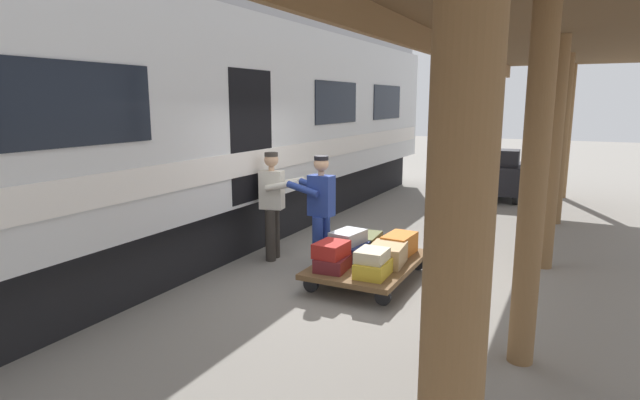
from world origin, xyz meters
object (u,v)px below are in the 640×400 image
Objects in this scene: suitcase_orange_carryall at (399,244)px; suitcase_red_plastic at (331,249)px; suitcase_yellow_case at (373,268)px; baggage_tug at (500,175)px; suitcase_olive_duffel at (363,242)px; suitcase_maroon_trunk at (334,263)px; suitcase_tan_vintage at (387,254)px; train_car at (176,127)px; porter_by_door at (273,202)px; suitcase_cream_canvas at (372,255)px; luggage_cart at (368,264)px; suitcase_navy_fabric at (350,251)px; porter_in_overalls at (320,208)px; suitcase_gray_aluminum at (348,237)px.

suitcase_red_plastic is (0.59, 1.08, 0.13)m from suitcase_orange_carryall.
suitcase_red_plastic is at bearing 61.40° from suitcase_orange_carryall.
baggage_tug is at bearing -93.53° from suitcase_yellow_case.
suitcase_maroon_trunk is at bearing 90.00° from suitcase_olive_duffel.
train_car is at bearing -2.02° from suitcase_tan_vintage.
suitcase_cream_canvas is at bearing 158.13° from porter_by_door.
suitcase_olive_duffel is 6.77m from baggage_tug.
train_car is at bearing 6.97° from suitcase_olive_duffel.
suitcase_tan_vintage is at bearing -136.74° from suitcase_red_plastic.
suitcase_cream_canvas is (0.02, 1.05, 0.12)m from suitcase_orange_carryall.
porter_by_door reaches higher than suitcase_tan_vintage.
suitcase_yellow_case is at bearing 170.11° from train_car.
suitcase_orange_carryall is at bearing -118.26° from luggage_cart.
suitcase_navy_fabric is (0.56, 0.00, -0.03)m from suitcase_tan_vintage.
suitcase_yellow_case is 0.77m from suitcase_navy_fabric.
suitcase_orange_carryall is at bearing -90.00° from suitcase_tan_vintage.
suitcase_cream_canvas is (-0.26, 0.53, 0.31)m from luggage_cart.
luggage_cart is at bearing 169.47° from porter_in_overalls.
porter_by_door is at bearing -175.88° from train_car.
train_car reaches higher than porter_in_overalls.
suitcase_orange_carryall is 2.06m from porter_by_door.
train_car is 4.18m from suitcase_yellow_case.
suitcase_yellow_case is 2.21m from porter_by_door.
porter_by_door reaches higher than suitcase_cream_canvas.
baggage_tug is (-0.50, -7.73, 0.08)m from suitcase_cream_canvas.
suitcase_tan_vintage is 1.37× the size of suitcase_cream_canvas.
porter_by_door reaches higher than suitcase_red_plastic.
suitcase_gray_aluminum is at bearing 81.66° from baggage_tug.
porter_by_door is (1.70, -0.26, 0.69)m from luggage_cart.
porter_in_overalls is 0.97× the size of baggage_tug.
train_car is 4.11m from suitcase_tan_vintage.
porter_by_door reaches higher than suitcase_gray_aluminum.
luggage_cart is 0.61m from suitcase_maroon_trunk.
baggage_tug reaches higher than suitcase_navy_fabric.
suitcase_tan_vintage is (-0.28, 0.00, 0.18)m from luggage_cart.
suitcase_maroon_trunk is at bearing -0.36° from suitcase_cream_canvas.
suitcase_olive_duffel is 1.00× the size of suitcase_orange_carryall.
luggage_cart is 0.33m from suitcase_tan_vintage.
baggage_tug reaches higher than suitcase_red_plastic.
baggage_tug is at bearing -97.66° from suitcase_maroon_trunk.
suitcase_cream_canvas is 0.84× the size of suitcase_gray_aluminum.
baggage_tug is (-0.48, -7.73, 0.25)m from suitcase_yellow_case.
suitcase_red_plastic is at bearing 89.49° from suitcase_gray_aluminum.
suitcase_yellow_case is 1.19m from suitcase_olive_duffel.
luggage_cart is (-3.48, 0.13, -1.82)m from train_car.
suitcase_yellow_case is 0.32× the size of baggage_tug.
suitcase_tan_vintage is 0.34× the size of porter_by_door.
suitcase_orange_carryall is (-0.56, -1.05, 0.06)m from suitcase_maroon_trunk.
porter_in_overalls is at bearing 34.13° from suitcase_olive_duffel.
suitcase_olive_duffel is at bearing -61.74° from suitcase_yellow_case.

